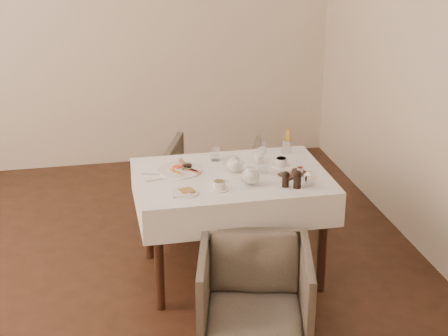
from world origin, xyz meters
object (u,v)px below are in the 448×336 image
armchair_near (255,295)px  breakfast_plate (180,169)px  teapot_centre (235,163)px  table (232,191)px  armchair_far (213,184)px

armchair_near → breakfast_plate: breakfast_plate is taller
breakfast_plate → teapot_centre: 0.37m
breakfast_plate → table: bearing=-5.2°
table → teapot_centre: teapot_centre is taller
armchair_far → teapot_centre: teapot_centre is taller
armchair_far → breakfast_plate: breakfast_plate is taller
armchair_far → teapot_centre: 0.93m
table → armchair_near: table is taller
armchair_far → breakfast_plate: (-0.36, -0.70, 0.43)m
armchair_near → breakfast_plate: (-0.30, 0.91, 0.46)m
breakfast_plate → armchair_far: bearing=80.4°
table → armchair_far: table is taller
teapot_centre → armchair_far: bearing=104.8°
armchair_near → armchair_far: bearing=101.2°
armchair_far → breakfast_plate: size_ratio=2.43×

